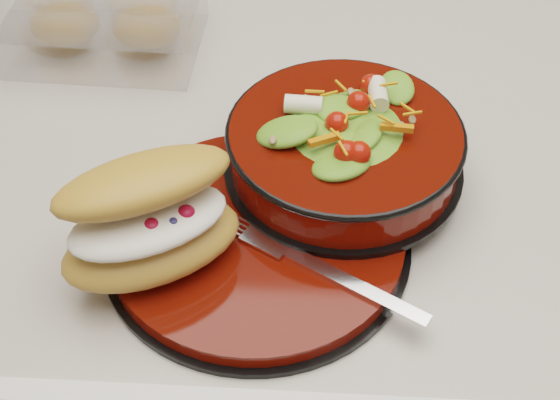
# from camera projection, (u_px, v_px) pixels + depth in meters

# --- Properties ---
(island_counter) EXTENTS (1.24, 0.74, 0.90)m
(island_counter) POSITION_uv_depth(u_px,v_px,m) (401.00, 344.00, 1.16)
(island_counter) COLOR silver
(island_counter) RESTS_ON ground
(dinner_plate) EXTENTS (0.28, 0.28, 0.02)m
(dinner_plate) POSITION_uv_depth(u_px,v_px,m) (258.00, 238.00, 0.70)
(dinner_plate) COLOR black
(dinner_plate) RESTS_ON island_counter
(salad_bowl) EXTENTS (0.23, 0.23, 0.10)m
(salad_bowl) POSITION_uv_depth(u_px,v_px,m) (345.00, 141.00, 0.73)
(salad_bowl) COLOR black
(salad_bowl) RESTS_ON dinner_plate
(croissant) EXTENTS (0.18, 0.16, 0.10)m
(croissant) POSITION_uv_depth(u_px,v_px,m) (150.00, 219.00, 0.64)
(croissant) COLOR #CA8A3E
(croissant) RESTS_ON dinner_plate
(fork) EXTENTS (0.16, 0.11, 0.00)m
(fork) POSITION_uv_depth(u_px,v_px,m) (326.00, 271.00, 0.66)
(fork) COLOR silver
(fork) RESTS_ON dinner_plate
(pastry_box) EXTENTS (0.22, 0.16, 0.09)m
(pastry_box) POSITION_uv_depth(u_px,v_px,m) (104.00, 13.00, 0.90)
(pastry_box) COLOR white
(pastry_box) RESTS_ON island_counter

